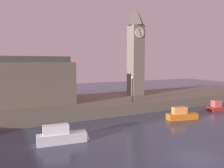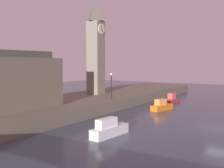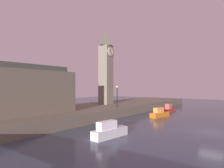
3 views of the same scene
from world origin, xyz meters
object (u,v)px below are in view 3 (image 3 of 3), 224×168
at_px(boat_patrol_orange, 160,113).
at_px(streetlamp, 117,94).
at_px(clock_tower, 106,66).
at_px(boat_ferry_white, 111,131).
at_px(boat_dinghy_red, 170,109).
at_px(parliament_hall, 17,89).

bearing_deg(boat_patrol_orange, streetlamp, 121.76).
relative_size(clock_tower, boat_ferry_white, 2.99).
bearing_deg(clock_tower, streetlamp, -126.40).
relative_size(clock_tower, boat_patrol_orange, 3.21).
height_order(boat_ferry_white, boat_dinghy_red, boat_ferry_white).
xyz_separation_m(boat_ferry_white, boat_dinghy_red, (24.37, 3.00, -0.16)).
bearing_deg(clock_tower, boat_dinghy_red, -50.42).
distance_m(clock_tower, parliament_hall, 19.17).
bearing_deg(boat_dinghy_red, streetlamp, 160.13).
relative_size(parliament_hall, boat_dinghy_red, 3.59).
bearing_deg(parliament_hall, boat_patrol_orange, -32.83).
xyz_separation_m(parliament_hall, boat_ferry_white, (2.66, -13.19, -4.09)).
height_order(clock_tower, boat_patrol_orange, clock_tower).
distance_m(boat_ferry_white, boat_dinghy_red, 24.56).
height_order(boat_patrol_orange, boat_dinghy_red, boat_patrol_orange).
xyz_separation_m(clock_tower, boat_dinghy_red, (8.37, -10.13, -8.67)).
bearing_deg(boat_dinghy_red, boat_patrol_orange, -169.33).
distance_m(clock_tower, boat_patrol_orange, 14.57).
distance_m(parliament_hall, boat_patrol_orange, 22.21).
bearing_deg(boat_dinghy_red, clock_tower, 129.58).
height_order(parliament_hall, boat_patrol_orange, parliament_hall).
bearing_deg(clock_tower, parliament_hall, 179.81).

